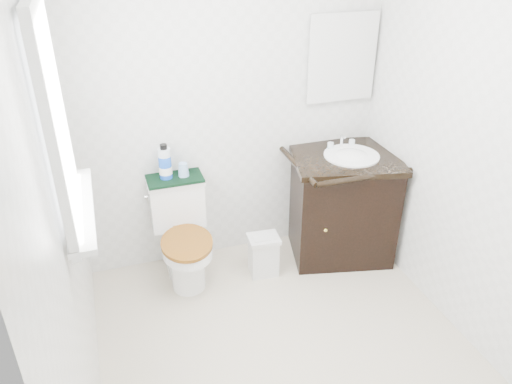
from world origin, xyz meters
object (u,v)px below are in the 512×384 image
mouthwash_bottle (165,163)px  cup (183,170)px  vanity (342,202)px  toilet (182,237)px  trash_bin (264,255)px

mouthwash_bottle → cup: bearing=-3.2°
vanity → cup: vanity is taller
vanity → mouthwash_bottle: 1.35m
toilet → trash_bin: size_ratio=2.29×
vanity → mouthwash_bottle: size_ratio=3.71×
toilet → vanity: vanity is taller
cup → trash_bin: bearing=-31.2°
toilet → mouthwash_bottle: bearing=112.6°
mouthwash_bottle → toilet: bearing=-67.4°
toilet → vanity: 1.22m
toilet → cup: bearing=62.2°
trash_bin → toilet: bearing=162.8°
mouthwash_bottle → cup: (0.12, -0.01, -0.07)m
vanity → cup: (-1.15, 0.19, 0.36)m
toilet → vanity: bearing=-3.2°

